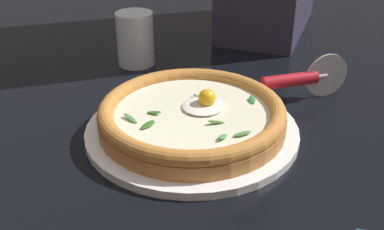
{
  "coord_description": "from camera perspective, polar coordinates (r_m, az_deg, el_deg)",
  "views": [
    {
      "loc": [
        0.46,
        0.38,
        0.37
      ],
      "look_at": [
        -0.03,
        0.02,
        0.03
      ],
      "focal_mm": 43.93,
      "sensor_mm": 36.0,
      "label": 1
    }
  ],
  "objects": [
    {
      "name": "pizza_cutter",
      "position": [
        0.81,
        13.04,
        4.31
      ],
      "size": [
        0.13,
        0.11,
        0.08
      ],
      "color": "silver",
      "rests_on": "ground"
    },
    {
      "name": "pizza_plate",
      "position": [
        0.7,
        0.0,
        -1.85
      ],
      "size": [
        0.32,
        0.32,
        0.01
      ],
      "primitive_type": "cylinder",
      "color": "white",
      "rests_on": "ground"
    },
    {
      "name": "ground_plane",
      "position": [
        0.71,
        -2.97,
        -3.69
      ],
      "size": [
        2.4,
        2.4,
        0.03
      ],
      "primitive_type": "cube",
      "color": "black",
      "rests_on": "ground"
    },
    {
      "name": "pizza",
      "position": [
        0.69,
        0.02,
        -0.0
      ],
      "size": [
        0.28,
        0.28,
        0.05
      ],
      "color": "#BF7A3B",
      "rests_on": "pizza_plate"
    },
    {
      "name": "drinking_glass",
      "position": [
        0.94,
        -6.87,
        8.71
      ],
      "size": [
        0.07,
        0.07,
        0.1
      ],
      "color": "silver",
      "rests_on": "ground"
    }
  ]
}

